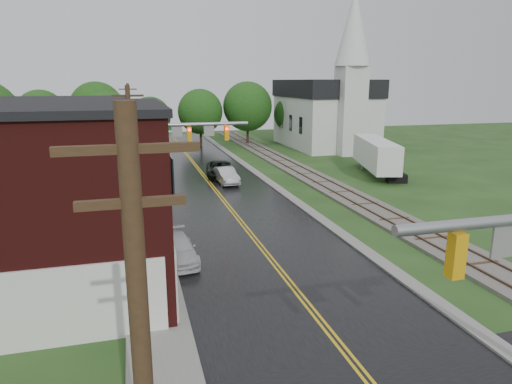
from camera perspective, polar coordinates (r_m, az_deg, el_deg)
name	(u,v)px	position (r m, az deg, el deg)	size (l,w,h in m)	color
main_road	(220,196)	(37.68, -4.52, -0.50)	(10.00, 90.00, 0.02)	black
curb_right	(266,180)	(43.66, 1.20, 1.51)	(0.80, 70.00, 0.12)	gray
sidewalk_left	(145,219)	(32.26, -13.71, -3.31)	(2.40, 50.00, 0.12)	gray
yellow_house	(67,174)	(32.75, -22.50, 2.05)	(8.00, 7.00, 6.40)	tan
darkred_building	(94,165)	(41.63, -19.59, 3.20)	(7.00, 6.00, 4.40)	#3F0F0C
church	(328,106)	(65.45, 8.99, 10.58)	(10.40, 18.40, 20.00)	silver
railroad	(310,176)	(45.13, 6.81, 1.96)	(3.20, 80.00, 0.30)	#59544C
traffic_signal_far	(179,142)	(33.34, -9.60, 6.19)	(7.34, 0.43, 7.20)	gray
utility_pole_b	(132,159)	(28.27, -15.25, 4.05)	(1.80, 0.28, 9.00)	#382616
utility_pole_c	(130,125)	(50.11, -15.46, 8.07)	(1.80, 0.28, 9.00)	#382616
tree_left_c	(52,133)	(46.59, -24.16, 6.72)	(6.00, 6.00, 7.65)	black
tree_left_e	(110,123)	(52.03, -17.75, 8.21)	(6.40, 6.40, 8.16)	black
suv_dark	(220,169)	(45.03, -4.50, 2.84)	(2.53, 5.48, 1.52)	black
sedan_silver	(226,176)	(42.13, -3.79, 2.05)	(1.55, 4.44, 1.46)	#B6B5BB
pickup_white	(177,249)	(24.41, -9.83, -7.08)	(1.81, 4.46, 1.30)	silver
semi_trailer	(376,154)	(47.55, 14.78, 4.65)	(5.19, 11.01, 3.50)	black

